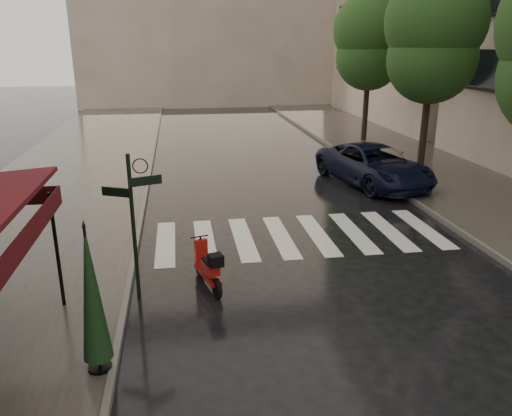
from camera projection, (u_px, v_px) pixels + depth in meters
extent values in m
plane|color=black|center=(205.00, 384.00, 7.84)|extent=(120.00, 120.00, 0.00)
cube|color=#38332D|center=(64.00, 187.00, 18.41)|extent=(6.00, 60.00, 0.12)
cube|color=#38332D|center=(437.00, 171.00, 20.58)|extent=(5.50, 60.00, 0.12)
cube|color=#595651|center=(148.00, 183.00, 18.86)|extent=(0.12, 60.00, 0.16)
cube|color=#595651|center=(372.00, 174.00, 20.17)|extent=(0.12, 60.00, 0.16)
cube|color=silver|center=(166.00, 243.00, 13.36)|extent=(0.50, 3.20, 0.01)
cube|color=silver|center=(205.00, 241.00, 13.52)|extent=(0.50, 3.20, 0.01)
cube|color=silver|center=(243.00, 238.00, 13.67)|extent=(0.50, 3.20, 0.01)
cube|color=silver|center=(281.00, 236.00, 13.83)|extent=(0.50, 3.20, 0.01)
cube|color=silver|center=(317.00, 234.00, 13.98)|extent=(0.50, 3.20, 0.01)
cube|color=silver|center=(353.00, 232.00, 14.14)|extent=(0.50, 3.20, 0.01)
cube|color=silver|center=(388.00, 230.00, 14.29)|extent=(0.50, 3.20, 0.01)
cube|color=silver|center=(423.00, 228.00, 14.44)|extent=(0.50, 3.20, 0.01)
cube|color=#400B09|center=(0.00, 274.00, 6.26)|extent=(0.04, 7.00, 0.35)
cylinder|color=black|center=(57.00, 251.00, 9.62)|extent=(0.07, 0.07, 2.35)
cylinder|color=black|center=(134.00, 230.00, 9.99)|extent=(0.08, 0.08, 3.10)
cube|color=black|center=(145.00, 181.00, 9.72)|extent=(0.62, 0.26, 0.18)
cube|color=black|center=(116.00, 192.00, 9.70)|extent=(0.56, 0.29, 0.18)
cylinder|color=black|center=(425.00, 116.00, 19.75)|extent=(0.28, 0.28, 4.48)
sphere|color=#203E16|center=(432.00, 59.00, 19.07)|extent=(3.40, 3.40, 3.40)
sphere|color=#203E16|center=(436.00, 21.00, 18.64)|extent=(3.80, 3.80, 3.80)
cylinder|color=black|center=(366.00, 99.00, 26.36)|extent=(0.28, 0.28, 4.37)
sphere|color=#203E16|center=(369.00, 57.00, 25.69)|extent=(3.40, 3.40, 3.40)
sphere|color=#203E16|center=(371.00, 30.00, 25.28)|extent=(3.80, 3.80, 3.80)
sphere|color=#203E16|center=(373.00, 3.00, 24.88)|extent=(2.60, 2.60, 2.60)
cylinder|color=black|center=(217.00, 288.00, 10.45)|extent=(0.20, 0.43, 0.43)
cylinder|color=black|center=(200.00, 268.00, 11.41)|extent=(0.20, 0.43, 0.43)
cube|color=maroon|center=(208.00, 274.00, 10.93)|extent=(0.55, 1.18, 0.09)
cube|color=maroon|center=(211.00, 267.00, 10.65)|extent=(0.39, 0.54, 0.25)
cube|color=maroon|center=(201.00, 253.00, 11.17)|extent=(0.30, 0.18, 0.67)
cylinder|color=black|center=(199.00, 237.00, 11.12)|extent=(0.40, 0.14, 0.03)
cube|color=black|center=(216.00, 260.00, 10.28)|extent=(0.35, 0.33, 0.25)
imported|color=black|center=(374.00, 165.00, 18.76)|extent=(3.57, 5.71, 1.47)
cylinder|color=black|center=(100.00, 367.00, 8.02)|extent=(0.38, 0.38, 0.05)
cylinder|color=black|center=(92.00, 300.00, 7.64)|extent=(0.04, 0.04, 2.38)
cone|color=black|center=(92.00, 293.00, 7.60)|extent=(0.47, 0.47, 2.26)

